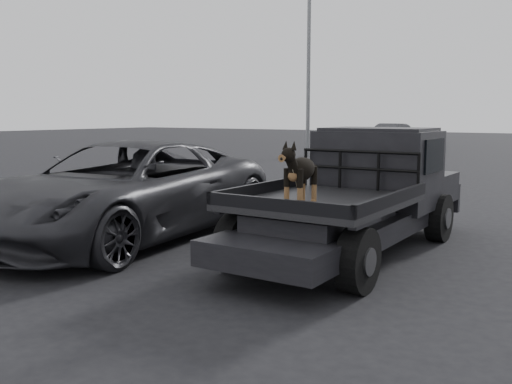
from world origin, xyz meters
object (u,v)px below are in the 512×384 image
Objects in this scene: flatbed_ute at (352,222)px; parked_suv at (125,190)px; dog at (301,174)px; distant_car_a at (389,135)px.

parked_suv is (-3.49, -1.08, 0.33)m from flatbed_ute.
dog is 29.64m from distant_car_a.
parked_suv reaches higher than distant_car_a.
parked_suv is 1.30× the size of distant_car_a.
dog reaches higher than flatbed_ute.
dog reaches higher than distant_car_a.
flatbed_ute is 7.30× the size of dog.
distant_car_a is (-9.31, 26.63, 0.26)m from flatbed_ute.
parked_suv is at bearing -162.80° from flatbed_ute.
dog is at bearing -90.83° from flatbed_ute.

